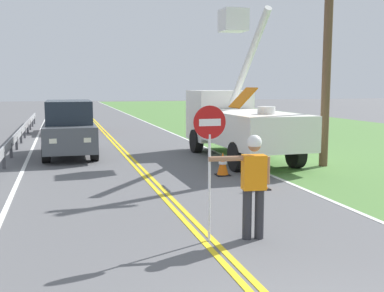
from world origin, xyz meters
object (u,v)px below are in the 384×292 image
(oncoming_suv_nearest, at_px, (69,128))
(traffic_cone_mid, at_px, (223,164))
(stop_sign_paddle, at_px, (210,143))
(flagger_worker, at_px, (253,180))
(utility_bucket_truck, at_px, (237,120))
(utility_pole_near, at_px, (327,44))
(oncoming_sedan_second, at_px, (71,117))
(traffic_cone_lead, at_px, (261,176))

(oncoming_suv_nearest, bearing_deg, traffic_cone_mid, -50.51)
(stop_sign_paddle, relative_size, traffic_cone_mid, 3.33)
(flagger_worker, bearing_deg, utility_bucket_truck, 70.48)
(oncoming_suv_nearest, distance_m, utility_pole_near, 9.73)
(flagger_worker, distance_m, traffic_cone_mid, 5.80)
(utility_bucket_truck, distance_m, oncoming_sedan_second, 13.02)
(oncoming_suv_nearest, bearing_deg, traffic_cone_lead, -57.43)
(oncoming_sedan_second, xyz_separation_m, utility_pole_near, (7.83, -14.16, 3.15))
(oncoming_suv_nearest, xyz_separation_m, traffic_cone_lead, (4.63, -7.25, -0.72))
(utility_bucket_truck, bearing_deg, flagger_worker, -109.52)
(stop_sign_paddle, relative_size, utility_pole_near, 0.31)
(stop_sign_paddle, height_order, traffic_cone_lead, stop_sign_paddle)
(utility_bucket_truck, distance_m, traffic_cone_mid, 3.67)
(flagger_worker, distance_m, traffic_cone_lead, 4.02)
(stop_sign_paddle, bearing_deg, flagger_worker, -6.60)
(flagger_worker, relative_size, oncoming_sedan_second, 0.44)
(flagger_worker, height_order, oncoming_suv_nearest, oncoming_suv_nearest)
(flagger_worker, xyz_separation_m, traffic_cone_mid, (1.43, 5.58, -0.71))
(utility_bucket_truck, height_order, traffic_cone_mid, utility_bucket_truck)
(utility_bucket_truck, height_order, oncoming_sedan_second, utility_bucket_truck)
(traffic_cone_lead, bearing_deg, traffic_cone_mid, 99.23)
(flagger_worker, xyz_separation_m, traffic_cone_lead, (1.76, 3.55, -0.71))
(utility_bucket_truck, bearing_deg, oncoming_suv_nearest, 160.34)
(flagger_worker, height_order, utility_bucket_truck, utility_bucket_truck)
(utility_bucket_truck, bearing_deg, traffic_cone_mid, -117.95)
(flagger_worker, xyz_separation_m, utility_bucket_truck, (3.07, 8.67, 0.37))
(oncoming_sedan_second, relative_size, traffic_cone_mid, 5.94)
(stop_sign_paddle, height_order, oncoming_suv_nearest, stop_sign_paddle)
(utility_bucket_truck, xyz_separation_m, oncoming_sedan_second, (-5.71, 11.69, -0.58))
(flagger_worker, distance_m, oncoming_sedan_second, 20.53)
(oncoming_sedan_second, bearing_deg, utility_pole_near, -61.05)
(oncoming_suv_nearest, relative_size, traffic_cone_lead, 6.60)
(oncoming_suv_nearest, height_order, utility_pole_near, utility_pole_near)
(utility_pole_near, bearing_deg, flagger_worker, -129.95)
(flagger_worker, relative_size, traffic_cone_lead, 2.61)
(flagger_worker, height_order, traffic_cone_lead, flagger_worker)
(stop_sign_paddle, distance_m, traffic_cone_lead, 4.50)
(oncoming_suv_nearest, xyz_separation_m, oncoming_sedan_second, (0.24, 9.57, -0.23))
(stop_sign_paddle, xyz_separation_m, traffic_cone_lead, (2.52, 3.46, -1.37))
(stop_sign_paddle, height_order, utility_pole_near, utility_pole_near)
(utility_pole_near, relative_size, traffic_cone_lead, 10.86)
(oncoming_sedan_second, bearing_deg, oncoming_suv_nearest, -91.41)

